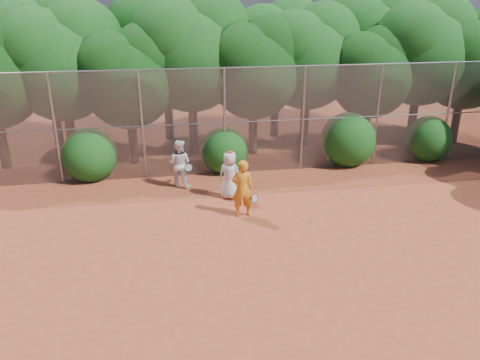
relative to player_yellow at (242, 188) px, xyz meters
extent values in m
plane|color=#943B21|center=(0.97, -2.25, -0.92)|extent=(80.00, 80.00, 0.00)
cylinder|color=gray|center=(-6.03, 3.75, 1.08)|extent=(0.09, 0.09, 4.00)
cylinder|color=gray|center=(-3.03, 3.75, 1.08)|extent=(0.09, 0.09, 4.00)
cylinder|color=gray|center=(-0.03, 3.75, 1.08)|extent=(0.09, 0.09, 4.00)
cylinder|color=gray|center=(2.97, 3.75, 1.08)|extent=(0.09, 0.09, 4.00)
cylinder|color=gray|center=(5.97, 3.75, 1.08)|extent=(0.09, 0.09, 4.00)
cylinder|color=gray|center=(8.97, 3.75, 1.08)|extent=(0.09, 0.09, 4.00)
cylinder|color=gray|center=(0.97, 3.75, 3.08)|extent=(20.00, 0.05, 0.05)
cylinder|color=gray|center=(0.97, 3.75, 1.08)|extent=(20.00, 0.04, 0.04)
cube|color=slate|center=(0.97, 3.75, 1.08)|extent=(20.00, 0.02, 4.00)
cylinder|color=black|center=(-8.53, 5.75, 0.27)|extent=(0.38, 0.38, 2.38)
sphere|color=black|center=(-7.77, 6.13, 3.56)|extent=(3.05, 3.05, 3.05)
cylinder|color=black|center=(-6.03, 6.25, 0.34)|extent=(0.38, 0.38, 2.52)
sphere|color=#114412|center=(-6.03, 6.25, 2.81)|extent=(4.03, 4.03, 4.03)
sphere|color=#114412|center=(-5.23, 6.65, 3.82)|extent=(3.23, 3.23, 3.23)
sphere|color=#114412|center=(-6.74, 5.94, 3.62)|extent=(3.02, 3.02, 3.02)
cylinder|color=black|center=(-3.53, 5.55, 0.17)|extent=(0.36, 0.36, 2.17)
sphere|color=black|center=(-3.53, 5.55, 2.30)|extent=(3.47, 3.47, 3.47)
sphere|color=black|center=(-2.84, 5.89, 3.16)|extent=(2.78, 2.78, 2.78)
sphere|color=black|center=(-4.14, 5.29, 2.99)|extent=(2.60, 2.60, 2.60)
cylinder|color=black|center=(-1.03, 6.55, 0.41)|extent=(0.39, 0.39, 2.66)
sphere|color=#114412|center=(-1.03, 6.55, 3.02)|extent=(4.26, 4.26, 4.26)
sphere|color=#114412|center=(-0.18, 6.97, 4.08)|extent=(3.40, 3.40, 3.40)
sphere|color=#114412|center=(-1.78, 6.23, 3.87)|extent=(3.19, 3.19, 3.19)
cylinder|color=black|center=(1.47, 5.95, 0.22)|extent=(0.37, 0.37, 2.27)
sphere|color=black|center=(1.47, 5.95, 2.45)|extent=(3.64, 3.64, 3.64)
sphere|color=black|center=(2.20, 6.31, 3.36)|extent=(2.91, 2.91, 2.91)
sphere|color=black|center=(0.83, 5.67, 3.18)|extent=(2.73, 2.73, 2.73)
cylinder|color=black|center=(3.97, 6.75, 0.31)|extent=(0.38, 0.38, 2.45)
sphere|color=#114412|center=(3.97, 6.75, 2.71)|extent=(3.92, 3.92, 3.92)
sphere|color=#114412|center=(4.75, 7.14, 3.69)|extent=(3.14, 3.14, 3.14)
sphere|color=#114412|center=(3.28, 6.45, 3.49)|extent=(2.94, 2.94, 2.94)
cylinder|color=black|center=(6.47, 5.75, 0.13)|extent=(0.36, 0.36, 2.10)
sphere|color=black|center=(6.47, 5.75, 2.19)|extent=(3.36, 3.36, 3.36)
sphere|color=black|center=(7.14, 6.08, 3.03)|extent=(2.69, 2.69, 2.69)
sphere|color=black|center=(5.88, 5.49, 2.86)|extent=(2.52, 2.52, 2.52)
cylinder|color=black|center=(8.97, 6.35, 0.38)|extent=(0.39, 0.39, 2.59)
sphere|color=#114412|center=(8.97, 6.35, 2.92)|extent=(4.14, 4.14, 4.14)
sphere|color=#114412|center=(9.80, 6.76, 3.95)|extent=(3.32, 3.32, 3.32)
sphere|color=#114412|center=(8.24, 6.04, 3.75)|extent=(3.11, 3.11, 3.11)
cylinder|color=black|center=(10.97, 6.05, 0.24)|extent=(0.37, 0.37, 2.31)
sphere|color=black|center=(10.97, 6.05, 2.50)|extent=(3.70, 3.70, 3.70)
sphere|color=black|center=(11.71, 6.42, 3.43)|extent=(2.96, 2.96, 2.96)
sphere|color=black|center=(10.32, 5.77, 3.24)|extent=(2.77, 2.77, 2.77)
cylinder|color=black|center=(-7.03, 8.55, 0.40)|extent=(0.39, 0.39, 2.62)
sphere|color=#114412|center=(-7.03, 8.55, 2.97)|extent=(4.20, 4.20, 4.20)
sphere|color=#114412|center=(-6.19, 8.97, 4.02)|extent=(3.36, 3.36, 3.36)
sphere|color=#114412|center=(-7.77, 8.23, 3.81)|extent=(3.15, 3.15, 3.15)
cylinder|color=black|center=(-2.03, 8.75, 0.48)|extent=(0.40, 0.40, 2.80)
sphere|color=#114412|center=(-2.03, 8.75, 3.23)|extent=(4.48, 4.48, 4.48)
sphere|color=#114412|center=(-1.14, 9.19, 4.35)|extent=(3.58, 3.58, 3.58)
sphere|color=#114412|center=(-2.82, 8.41, 4.12)|extent=(3.36, 3.36, 3.36)
cylinder|color=black|center=(2.97, 8.35, 0.34)|extent=(0.38, 0.38, 2.52)
sphere|color=#114412|center=(2.97, 8.35, 2.81)|extent=(4.03, 4.03, 4.03)
sphere|color=#114412|center=(3.77, 8.75, 3.82)|extent=(3.23, 3.23, 3.23)
sphere|color=#114412|center=(2.26, 8.04, 3.62)|extent=(3.02, 3.02, 3.02)
cylinder|color=black|center=(7.47, 8.95, 0.45)|extent=(0.40, 0.40, 2.73)
sphere|color=#114412|center=(7.47, 8.95, 3.12)|extent=(4.37, 4.37, 4.37)
sphere|color=#114412|center=(8.34, 9.38, 4.22)|extent=(3.49, 3.49, 3.49)
sphere|color=#114412|center=(6.70, 8.62, 4.00)|extent=(3.28, 3.28, 3.28)
sphere|color=#114412|center=(-5.03, 4.05, 0.08)|extent=(2.00, 2.00, 2.00)
sphere|color=#114412|center=(-0.03, 4.05, -0.02)|extent=(1.80, 1.80, 1.80)
sphere|color=#114412|center=(4.97, 4.05, 0.18)|extent=(2.20, 2.20, 2.20)
sphere|color=#114412|center=(8.47, 4.05, 0.03)|extent=(1.90, 1.90, 1.90)
imported|color=orange|center=(0.00, 0.00, 0.00)|extent=(0.67, 0.44, 1.83)
torus|color=black|center=(0.35, -0.20, -0.27)|extent=(0.28, 0.25, 0.30)
cylinder|color=black|center=(0.21, -0.03, -0.30)|extent=(0.20, 0.24, 0.08)
imported|color=silver|center=(-0.19, 1.40, -0.09)|extent=(0.96, 0.88, 1.65)
ellipsoid|color=#B41B19|center=(-0.19, 1.40, 0.69)|extent=(0.22, 0.22, 0.13)
sphere|color=#CAD827|center=(0.11, 1.20, -0.07)|extent=(0.07, 0.07, 0.07)
imported|color=silver|center=(-1.80, 2.71, -0.05)|extent=(1.04, 0.95, 1.73)
torus|color=black|center=(-1.50, 2.41, -0.12)|extent=(0.31, 0.15, 0.29)
cylinder|color=black|center=(-1.51, 2.61, -0.21)|extent=(0.03, 0.27, 0.15)
sphere|color=#CAD827|center=(2.00, -0.87, -0.88)|extent=(0.07, 0.07, 0.07)
sphere|color=#CAD827|center=(5.25, 1.24, -0.88)|extent=(0.07, 0.07, 0.07)
sphere|color=#CAD827|center=(2.83, -1.99, -0.88)|extent=(0.07, 0.07, 0.07)
sphere|color=#CAD827|center=(6.36, -0.38, -0.88)|extent=(0.07, 0.07, 0.07)
sphere|color=#CAD827|center=(1.82, -0.68, -0.88)|extent=(0.07, 0.07, 0.07)
sphere|color=#CAD827|center=(5.91, 1.49, -0.88)|extent=(0.07, 0.07, 0.07)
sphere|color=#CAD827|center=(3.15, -1.86, -0.88)|extent=(0.07, 0.07, 0.07)
camera|label=1|loc=(-2.20, -12.97, 5.59)|focal=35.00mm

